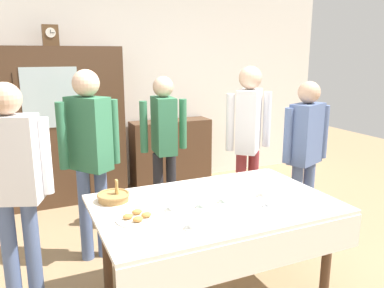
{
  "coord_description": "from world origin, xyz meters",
  "views": [
    {
      "loc": [
        -1.23,
        -2.53,
        1.83
      ],
      "look_at": [
        0.0,
        0.2,
        1.13
      ],
      "focal_mm": 36.04,
      "sensor_mm": 36.0,
      "label": 1
    }
  ],
  "objects_px": {
    "tea_cup_center": "(195,224)",
    "book_stack": "(170,118)",
    "tea_cup_mid_right": "(271,203)",
    "tea_cup_near_right": "(227,199)",
    "person_by_cabinet": "(90,147)",
    "wall_cabinet": "(52,127)",
    "bread_basket": "(114,196)",
    "person_behind_table_left": "(13,176)",
    "tea_cup_back_edge": "(205,204)",
    "spoon_mid_right": "(314,207)",
    "person_behind_table_right": "(249,132)",
    "person_near_right_end": "(305,146)",
    "tea_cup_near_left": "(265,193)",
    "spoon_near_left": "(246,188)",
    "mantel_clock": "(50,35)",
    "person_beside_shelf": "(164,136)",
    "bookshelf_low": "(171,153)",
    "dining_table": "(217,217)",
    "tea_cup_far_right": "(175,207)",
    "pastry_plate": "(137,218)"
  },
  "relations": [
    {
      "from": "tea_cup_center",
      "to": "book_stack",
      "type": "bearing_deg",
      "value": 71.61
    },
    {
      "from": "tea_cup_mid_right",
      "to": "tea_cup_near_right",
      "type": "xyz_separation_m",
      "value": [
        -0.25,
        0.19,
        0.0
      ]
    },
    {
      "from": "tea_cup_center",
      "to": "person_by_cabinet",
      "type": "bearing_deg",
      "value": 106.92
    },
    {
      "from": "book_stack",
      "to": "tea_cup_mid_right",
      "type": "relative_size",
      "value": 1.52
    },
    {
      "from": "wall_cabinet",
      "to": "tea_cup_center",
      "type": "relative_size",
      "value": 14.74
    },
    {
      "from": "bread_basket",
      "to": "person_behind_table_left",
      "type": "height_order",
      "value": "person_behind_table_left"
    },
    {
      "from": "wall_cabinet",
      "to": "tea_cup_back_edge",
      "type": "xyz_separation_m",
      "value": [
        0.79,
        -2.62,
        -0.15
      ]
    },
    {
      "from": "spoon_mid_right",
      "to": "person_behind_table_right",
      "type": "distance_m",
      "value": 1.38
    },
    {
      "from": "wall_cabinet",
      "to": "person_near_right_end",
      "type": "bearing_deg",
      "value": -42.75
    },
    {
      "from": "tea_cup_near_right",
      "to": "spoon_mid_right",
      "type": "bearing_deg",
      "value": -32.7
    },
    {
      "from": "tea_cup_near_left",
      "to": "spoon_mid_right",
      "type": "height_order",
      "value": "tea_cup_near_left"
    },
    {
      "from": "spoon_near_left",
      "to": "tea_cup_center",
      "type": "bearing_deg",
      "value": -144.65
    },
    {
      "from": "mantel_clock",
      "to": "person_by_cabinet",
      "type": "bearing_deg",
      "value": -85.71
    },
    {
      "from": "person_behind_table_left",
      "to": "tea_cup_center",
      "type": "bearing_deg",
      "value": -39.35
    },
    {
      "from": "bread_basket",
      "to": "person_near_right_end",
      "type": "distance_m",
      "value": 1.96
    },
    {
      "from": "wall_cabinet",
      "to": "tea_cup_back_edge",
      "type": "bearing_deg",
      "value": -73.13
    },
    {
      "from": "wall_cabinet",
      "to": "tea_cup_back_edge",
      "type": "height_order",
      "value": "wall_cabinet"
    },
    {
      "from": "spoon_mid_right",
      "to": "person_beside_shelf",
      "type": "xyz_separation_m",
      "value": [
        -0.46,
        1.81,
        0.19
      ]
    },
    {
      "from": "tea_cup_back_edge",
      "to": "tea_cup_center",
      "type": "bearing_deg",
      "value": -127.13
    },
    {
      "from": "wall_cabinet",
      "to": "tea_cup_center",
      "type": "bearing_deg",
      "value": -78.48
    },
    {
      "from": "person_near_right_end",
      "to": "tea_cup_near_right",
      "type": "bearing_deg",
      "value": -153.99
    },
    {
      "from": "tea_cup_back_edge",
      "to": "person_beside_shelf",
      "type": "xyz_separation_m",
      "value": [
        0.24,
        1.49,
        0.17
      ]
    },
    {
      "from": "tea_cup_near_left",
      "to": "spoon_mid_right",
      "type": "distance_m",
      "value": 0.38
    },
    {
      "from": "bookshelf_low",
      "to": "tea_cup_near_right",
      "type": "xyz_separation_m",
      "value": [
        -0.58,
        -2.65,
        0.34
      ]
    },
    {
      "from": "mantel_clock",
      "to": "tea_cup_center",
      "type": "relative_size",
      "value": 1.85
    },
    {
      "from": "dining_table",
      "to": "spoon_mid_right",
      "type": "height_order",
      "value": "spoon_mid_right"
    },
    {
      "from": "book_stack",
      "to": "person_behind_table_right",
      "type": "distance_m",
      "value": 1.67
    },
    {
      "from": "tea_cup_near_right",
      "to": "tea_cup_center",
      "type": "distance_m",
      "value": 0.49
    },
    {
      "from": "tea_cup_mid_right",
      "to": "person_near_right_end",
      "type": "relative_size",
      "value": 0.08
    },
    {
      "from": "bookshelf_low",
      "to": "spoon_near_left",
      "type": "distance_m",
      "value": 2.5
    },
    {
      "from": "tea_cup_far_right",
      "to": "spoon_mid_right",
      "type": "height_order",
      "value": "tea_cup_far_right"
    },
    {
      "from": "pastry_plate",
      "to": "person_by_cabinet",
      "type": "bearing_deg",
      "value": 96.04
    },
    {
      "from": "tea_cup_near_left",
      "to": "dining_table",
      "type": "bearing_deg",
      "value": 177.8
    },
    {
      "from": "wall_cabinet",
      "to": "person_beside_shelf",
      "type": "distance_m",
      "value": 1.53
    },
    {
      "from": "tea_cup_mid_right",
      "to": "tea_cup_near_right",
      "type": "relative_size",
      "value": 1.0
    },
    {
      "from": "person_beside_shelf",
      "to": "person_by_cabinet",
      "type": "xyz_separation_m",
      "value": [
        -0.85,
        -0.45,
        0.07
      ]
    },
    {
      "from": "pastry_plate",
      "to": "spoon_near_left",
      "type": "xyz_separation_m",
      "value": [
        0.96,
        0.21,
        -0.01
      ]
    },
    {
      "from": "tea_cup_center",
      "to": "bread_basket",
      "type": "relative_size",
      "value": 0.54
    },
    {
      "from": "tea_cup_back_edge",
      "to": "person_behind_table_right",
      "type": "xyz_separation_m",
      "value": [
        0.99,
        1.01,
        0.24
      ]
    },
    {
      "from": "person_behind_table_right",
      "to": "tea_cup_far_right",
      "type": "bearing_deg",
      "value": -141.14
    },
    {
      "from": "person_beside_shelf",
      "to": "tea_cup_center",
      "type": "bearing_deg",
      "value": -104.3
    },
    {
      "from": "spoon_near_left",
      "to": "person_behind_table_left",
      "type": "height_order",
      "value": "person_behind_table_left"
    },
    {
      "from": "spoon_near_left",
      "to": "person_by_cabinet",
      "type": "xyz_separation_m",
      "value": [
        -1.08,
        0.83,
        0.26
      ]
    },
    {
      "from": "spoon_mid_right",
      "to": "person_behind_table_left",
      "type": "distance_m",
      "value": 2.11
    },
    {
      "from": "book_stack",
      "to": "tea_cup_near_right",
      "type": "xyz_separation_m",
      "value": [
        -0.58,
        -2.65,
        -0.15
      ]
    },
    {
      "from": "tea_cup_near_left",
      "to": "mantel_clock",
      "type": "bearing_deg",
      "value": 115.39
    },
    {
      "from": "dining_table",
      "to": "person_behind_table_right",
      "type": "distance_m",
      "value": 1.37
    },
    {
      "from": "dining_table",
      "to": "tea_cup_mid_right",
      "type": "bearing_deg",
      "value": -31.22
    },
    {
      "from": "dining_table",
      "to": "person_beside_shelf",
      "type": "bearing_deg",
      "value": 84.63
    },
    {
      "from": "wall_cabinet",
      "to": "bread_basket",
      "type": "distance_m",
      "value": 2.24
    }
  ]
}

